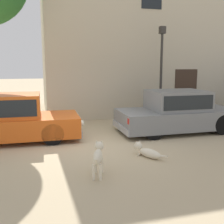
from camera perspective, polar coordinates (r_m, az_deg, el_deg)
name	(u,v)px	position (r m, az deg, el deg)	size (l,w,h in m)	color
ground_plane	(88,145)	(8.09, -4.97, -6.77)	(80.00, 80.00, 0.00)	tan
parked_sedan_nearest	(9,118)	(8.86, -20.66, -1.23)	(4.32, 1.79, 1.44)	#D15619
parked_sedan_second	(177,111)	(9.75, 13.47, 0.10)	(4.28, 1.78, 1.43)	slate
apartment_block	(205,37)	(16.69, 18.84, 14.52)	(17.68, 5.44, 7.63)	#BCB299
stray_dog_spotted	(98,155)	(5.83, -2.91, -9.01)	(0.39, 1.00, 0.67)	beige
stray_dog_tan	(147,151)	(7.05, 7.28, -8.15)	(0.58, 1.01, 0.36)	beige
street_lamp	(161,62)	(11.28, 10.25, 10.29)	(0.22, 0.22, 3.78)	#2D2B28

